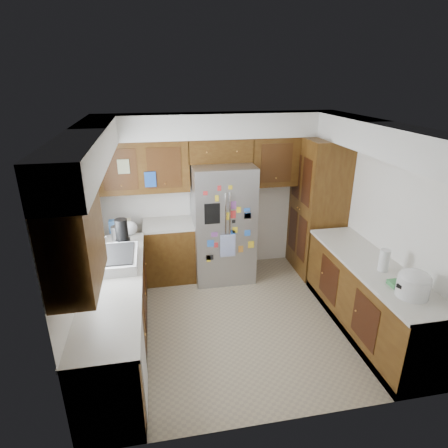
% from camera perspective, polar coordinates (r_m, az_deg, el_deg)
% --- Properties ---
extents(floor, '(3.60, 3.60, 0.00)m').
position_cam_1_polar(floor, '(5.10, 2.39, -14.28)').
color(floor, gray).
rests_on(floor, ground).
extents(room_shell, '(3.64, 3.24, 2.52)m').
position_cam_1_polar(room_shell, '(4.61, 0.43, 6.98)').
color(room_shell, white).
rests_on(room_shell, ground).
extents(left_counter_run, '(1.36, 3.20, 0.92)m').
position_cam_1_polar(left_counter_run, '(4.80, -13.96, -11.35)').
color(left_counter_run, '#46260D').
rests_on(left_counter_run, ground).
extents(right_counter_run, '(0.63, 2.25, 0.92)m').
position_cam_1_polar(right_counter_run, '(5.03, 20.99, -10.73)').
color(right_counter_run, '#46260D').
rests_on(right_counter_run, ground).
extents(pantry, '(0.60, 0.90, 2.15)m').
position_cam_1_polar(pantry, '(6.04, 14.05, 2.51)').
color(pantry, '#46260D').
rests_on(pantry, ground).
extents(fridge, '(0.90, 0.79, 1.80)m').
position_cam_1_polar(fridge, '(5.70, -0.20, 0.17)').
color(fridge, '#97979C').
rests_on(fridge, ground).
extents(bridge_cabinet, '(0.96, 0.34, 0.35)m').
position_cam_1_polar(bridge_cabinet, '(5.62, -0.64, 11.26)').
color(bridge_cabinet, '#46260D').
rests_on(bridge_cabinet, fridge).
extents(fridge_top_items, '(0.68, 0.34, 0.29)m').
position_cam_1_polar(fridge_top_items, '(5.51, -2.29, 14.24)').
color(fridge_top_items, '#1517AC').
rests_on(fridge_top_items, bridge_cabinet).
extents(sink_assembly, '(0.52, 0.70, 0.37)m').
position_cam_1_polar(sink_assembly, '(4.60, -16.27, -5.11)').
color(sink_assembly, silver).
rests_on(sink_assembly, left_counter_run).
extents(left_counter_clutter, '(0.39, 0.85, 0.38)m').
position_cam_1_polar(left_counter_clutter, '(5.21, -15.14, -1.01)').
color(left_counter_clutter, black).
rests_on(left_counter_clutter, left_counter_run).
extents(rice_cooker, '(0.33, 0.32, 0.28)m').
position_cam_1_polar(rice_cooker, '(4.23, 26.95, -8.02)').
color(rice_cooker, white).
rests_on(rice_cooker, right_counter_run).
extents(paper_towel, '(0.12, 0.12, 0.26)m').
position_cam_1_polar(paper_towel, '(4.62, 23.21, -5.11)').
color(paper_towel, white).
rests_on(paper_towel, right_counter_run).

